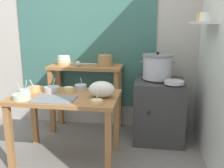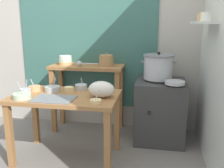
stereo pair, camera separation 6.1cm
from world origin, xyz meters
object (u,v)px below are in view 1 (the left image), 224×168
ladle (79,64)px  prep_bowl_5 (34,89)px  plastic_bag (102,89)px  prep_bowl_7 (105,88)px  prep_bowl_6 (69,89)px  back_shelf_table (86,82)px  wide_pan (174,82)px  prep_bowl_2 (81,87)px  steamer_pot (157,67)px  prep_bowl_3 (22,96)px  prep_bowl_4 (97,101)px  prep_bowl_0 (52,89)px  bowl_stack_enamel (64,61)px  clay_pot (105,61)px  prep_table (66,105)px  stove_block (159,110)px  prep_bowl_1 (25,92)px  serving_tray (54,99)px

ladle → prep_bowl_5: size_ratio=2.11×
plastic_bag → prep_bowl_7: plastic_bag is taller
prep_bowl_5 → prep_bowl_6: prep_bowl_5 is taller
back_shelf_table → wide_pan: size_ratio=4.36×
back_shelf_table → ladle: bearing=-132.4°
prep_bowl_2 → steamer_pot: bearing=28.0°
prep_bowl_2 → prep_bowl_3: size_ratio=0.80×
plastic_bag → prep_bowl_6: size_ratio=2.60×
prep_bowl_7 → steamer_pot: bearing=37.0°
prep_bowl_4 → prep_bowl_7: prep_bowl_4 is taller
wide_pan → prep_bowl_0: (-1.31, -0.33, -0.05)m
wide_pan → prep_bowl_6: 1.17m
wide_pan → prep_bowl_4: prep_bowl_4 is taller
ladle → prep_bowl_4: size_ratio=2.04×
bowl_stack_enamel → ladle: 0.25m
prep_bowl_3 → ladle: bearing=70.6°
clay_pot → prep_bowl_0: 0.85m
steamer_pot → prep_bowl_7: (-0.57, -0.43, -0.18)m
prep_table → prep_bowl_0: 0.25m
prep_bowl_0 → prep_bowl_5: 0.20m
stove_block → plastic_bag: (-0.59, -0.67, 0.42)m
plastic_bag → prep_bowl_7: 0.26m
prep_bowl_0 → prep_bowl_5: (-0.20, -0.01, -0.00)m
prep_bowl_1 → prep_bowl_4: 0.83m
prep_table → prep_bowl_2: prep_bowl_2 is taller
prep_table → plastic_bag: bearing=-2.1°
prep_bowl_0 → steamer_pot: bearing=27.1°
prep_bowl_1 → prep_bowl_6: size_ratio=1.56×
prep_table → plastic_bag: (0.39, -0.01, 0.19)m
prep_table → wide_pan: bearing=20.7°
prep_bowl_5 → bowl_stack_enamel: bearing=81.7°
wide_pan → ladle: bearing=166.7°
prep_bowl_1 → prep_bowl_6: prep_bowl_1 is taller
clay_pot → prep_bowl_6: (-0.28, -0.66, -0.22)m
clay_pot → serving_tray: size_ratio=0.47×
bowl_stack_enamel → plastic_bag: size_ratio=0.69×
stove_block → prep_bowl_3: size_ratio=4.32×
bowl_stack_enamel → prep_bowl_4: bowl_stack_enamel is taller
wide_pan → plastic_bag: bearing=-149.2°
prep_table → prep_bowl_5: 0.42m
prep_table → prep_bowl_7: (0.37, 0.24, 0.14)m
prep_bowl_6 → prep_bowl_4: bearing=-42.1°
steamer_pot → prep_bowl_7: steamer_pot is taller
bowl_stack_enamel → prep_bowl_7: bearing=-40.4°
wide_pan → prep_bowl_6: (-1.13, -0.31, -0.05)m
prep_table → serving_tray: 0.21m
serving_tray → prep_bowl_6: size_ratio=3.94×
prep_bowl_4 → steamer_pot: bearing=58.3°
prep_bowl_5 → prep_bowl_7: bearing=11.5°
plastic_bag → wide_pan: 0.86m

